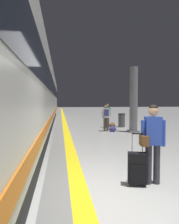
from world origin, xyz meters
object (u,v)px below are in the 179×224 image
object	(u,v)px
high_speed_train	(26,87)
waste_bin	(122,120)
passenger_near	(106,115)
platform_pillar	(134,101)
duffel_bag_mid	(112,125)
traveller_foreground	(152,138)
rolling_suitcase_foreground	(137,168)
duffel_bag_near	(113,129)
passenger_mid	(107,113)

from	to	relation	value
high_speed_train	waste_bin	world-z (taller)	high_speed_train
passenger_near	platform_pillar	bearing A→B (deg)	-21.89
high_speed_train	platform_pillar	world-z (taller)	high_speed_train
high_speed_train	platform_pillar	distance (m)	5.94
high_speed_train	duffel_bag_mid	distance (m)	5.91
traveller_foreground	rolling_suitcase_foreground	size ratio (longest dim) A/B	1.55
high_speed_train	duffel_bag_near	world-z (taller)	high_speed_train
duffel_bag_mid	waste_bin	xyz separation A→B (m)	(0.68, 0.21, 0.30)
rolling_suitcase_foreground	passenger_mid	bearing A→B (deg)	81.14
duffel_bag_near	high_speed_train	bearing A→B (deg)	176.29
platform_pillar	waste_bin	xyz separation A→B (m)	(0.03, 2.40, -1.27)
platform_pillar	passenger_near	bearing A→B (deg)	158.11
traveller_foreground	high_speed_train	bearing A→B (deg)	115.03
rolling_suitcase_foreground	platform_pillar	size ratio (longest dim) A/B	0.30
passenger_near	duffel_bag_near	world-z (taller)	passenger_near
duffel_bag_near	platform_pillar	world-z (taller)	platform_pillar
duffel_bag_near	passenger_mid	distance (m)	2.15
rolling_suitcase_foreground	high_speed_train	bearing A→B (deg)	112.86
duffel_bag_mid	waste_bin	distance (m)	0.78
duffel_bag_near	passenger_mid	bearing A→B (deg)	86.37
high_speed_train	rolling_suitcase_foreground	distance (m)	8.93
duffel_bag_near	platform_pillar	bearing A→B (deg)	-16.36
passenger_mid	platform_pillar	world-z (taller)	platform_pillar
platform_pillar	waste_bin	size ratio (longest dim) A/B	3.96
duffel_bag_near	duffel_bag_mid	xyz separation A→B (m)	(0.45, 1.87, 0.00)
traveller_foreground	passenger_near	xyz separation A→B (m)	(0.73, 7.87, -0.02)
waste_bin	traveller_foreground	bearing A→B (deg)	-102.65
waste_bin	high_speed_train	bearing A→B (deg)	-163.29
high_speed_train	passenger_mid	xyz separation A→B (m)	(4.88, 1.69, -1.56)
traveller_foreground	rolling_suitcase_foreground	world-z (taller)	traveller_foreground
traveller_foreground	platform_pillar	world-z (taller)	platform_pillar
traveller_foreground	duffel_bag_near	xyz separation A→B (m)	(1.05, 7.62, -0.80)
passenger_mid	duffel_bag_mid	xyz separation A→B (m)	(0.32, -0.13, -0.79)
duffel_bag_near	passenger_mid	world-z (taller)	passenger_mid
duffel_bag_near	waste_bin	xyz separation A→B (m)	(1.13, 2.07, 0.30)
duffel_bag_mid	waste_bin	size ratio (longest dim) A/B	0.48
rolling_suitcase_foreground	platform_pillar	bearing A→B (deg)	71.34
rolling_suitcase_foreground	duffel_bag_near	bearing A→B (deg)	79.80
passenger_mid	duffel_bag_mid	size ratio (longest dim) A/B	3.61
high_speed_train	platform_pillar	size ratio (longest dim) A/B	9.15
passenger_near	waste_bin	bearing A→B (deg)	51.53
high_speed_train	traveller_foreground	size ratio (longest dim) A/B	20.02
traveller_foreground	duffel_bag_near	size ratio (longest dim) A/B	3.74
traveller_foreground	waste_bin	xyz separation A→B (m)	(2.18, 9.69, -0.49)
passenger_mid	platform_pillar	bearing A→B (deg)	-67.23
rolling_suitcase_foreground	platform_pillar	distance (m)	7.88
high_speed_train	traveller_foreground	bearing A→B (deg)	-64.97
passenger_mid	duffel_bag_near	bearing A→B (deg)	-93.63
passenger_near	duffel_bag_near	bearing A→B (deg)	-37.73
passenger_near	duffel_bag_mid	world-z (taller)	passenger_near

